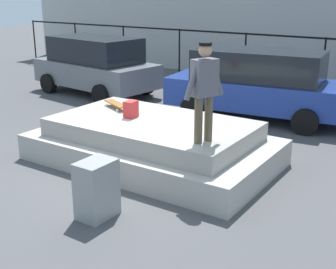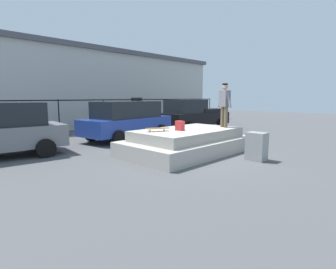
# 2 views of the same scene
# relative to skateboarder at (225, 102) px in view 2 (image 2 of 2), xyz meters

# --- Properties ---
(ground_plane) EXTENTS (60.00, 60.00, 0.00)m
(ground_plane) POSITION_rel_skateboarder_xyz_m (-1.59, 0.14, -1.83)
(ground_plane) COLOR #4C4C4F
(concrete_ledge) EXTENTS (4.79, 2.79, 0.87)m
(concrete_ledge) POSITION_rel_skateboarder_xyz_m (-1.48, 0.59, -1.44)
(concrete_ledge) COLOR #ADA89E
(concrete_ledge) RESTS_ON ground_plane
(skateboarder) EXTENTS (0.38, 0.80, 1.67)m
(skateboarder) POSITION_rel_skateboarder_xyz_m (0.00, 0.00, 0.00)
(skateboarder) COLOR brown
(skateboarder) RESTS_ON concrete_ledge
(skateboard) EXTENTS (0.81, 0.51, 0.12)m
(skateboard) POSITION_rel_skateboarder_xyz_m (-2.67, 0.91, -0.86)
(skateboard) COLOR brown
(skateboard) RESTS_ON concrete_ledge
(backpack) EXTENTS (0.22, 0.29, 0.34)m
(backpack) POSITION_rel_skateboarder_xyz_m (-1.97, 0.53, -0.79)
(backpack) COLOR red
(backpack) RESTS_ON concrete_ledge
(car_blue_hatchback_mid) EXTENTS (4.89, 2.48, 1.83)m
(car_blue_hatchback_mid) POSITION_rel_skateboarder_xyz_m (-1.03, 4.77, -0.87)
(car_blue_hatchback_mid) COLOR navy
(car_blue_hatchback_mid) RESTS_ON ground_plane
(car_black_pickup_far) EXTENTS (4.74, 2.50, 1.88)m
(car_black_pickup_far) POSITION_rel_skateboarder_xyz_m (4.24, 4.98, -0.90)
(car_black_pickup_far) COLOR black
(car_black_pickup_far) RESTS_ON ground_plane
(utility_box) EXTENTS (0.45, 0.61, 0.91)m
(utility_box) POSITION_rel_skateboarder_xyz_m (-0.84, -1.78, -1.38)
(utility_box) COLOR gray
(utility_box) RESTS_ON ground_plane
(fence_row) EXTENTS (24.06, 0.06, 1.91)m
(fence_row) POSITION_rel_skateboarder_xyz_m (-1.59, 8.12, -0.46)
(fence_row) COLOR black
(fence_row) RESTS_ON ground_plane
(warehouse_building) EXTENTS (27.46, 7.09, 5.35)m
(warehouse_building) POSITION_rel_skateboarder_xyz_m (-1.59, 13.39, 0.85)
(warehouse_building) COLOR #B2B2AD
(warehouse_building) RESTS_ON ground_plane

